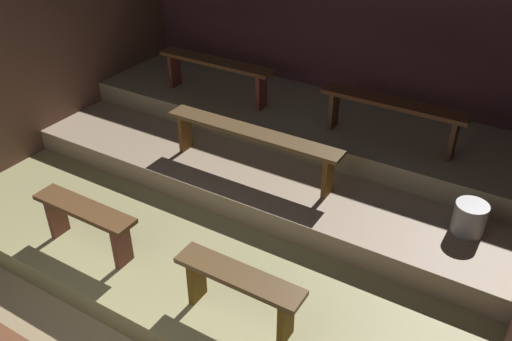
# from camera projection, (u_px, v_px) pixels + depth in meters

# --- Properties ---
(ground) EXTENTS (6.15, 5.91, 0.08)m
(ground) POSITION_uv_depth(u_px,v_px,m) (219.00, 248.00, 5.44)
(ground) COLOR #9A8663
(wall_back) EXTENTS (6.15, 0.06, 2.40)m
(wall_back) POSITION_uv_depth(u_px,v_px,m) (333.00, 54.00, 6.64)
(wall_back) COLOR brown
(wall_back) RESTS_ON ground
(wall_left) EXTENTS (0.06, 5.91, 2.40)m
(wall_left) POSITION_uv_depth(u_px,v_px,m) (14.00, 80.00, 5.95)
(wall_left) COLOR brown
(wall_left) RESTS_ON ground
(platform_lower) EXTENTS (5.35, 3.91, 0.25)m
(platform_lower) POSITION_uv_depth(u_px,v_px,m) (250.00, 205.00, 5.78)
(platform_lower) COLOR #979160
(platform_lower) RESTS_ON ground
(platform_middle) EXTENTS (5.35, 2.41, 0.25)m
(platform_middle) POSITION_uv_depth(u_px,v_px,m) (284.00, 155.00, 6.19)
(platform_middle) COLOR gray
(platform_middle) RESTS_ON platform_lower
(platform_upper) EXTENTS (5.35, 1.39, 0.25)m
(platform_upper) POSITION_uv_depth(u_px,v_px,m) (304.00, 119.00, 6.42)
(platform_upper) COLOR gray
(platform_upper) RESTS_ON platform_middle
(bench_lower_left) EXTENTS (1.07, 0.24, 0.47)m
(bench_lower_left) POSITION_uv_depth(u_px,v_px,m) (86.00, 218.00, 4.82)
(bench_lower_left) COLOR #54341B
(bench_lower_left) RESTS_ON platform_lower
(bench_lower_right) EXTENTS (1.07, 0.24, 0.47)m
(bench_lower_right) POSITION_uv_depth(u_px,v_px,m) (239.00, 286.00, 4.10)
(bench_lower_right) COLOR brown
(bench_lower_right) RESTS_ON platform_lower
(bench_middle_center) EXTENTS (1.98, 0.24, 0.47)m
(bench_middle_center) POSITION_uv_depth(u_px,v_px,m) (252.00, 138.00, 5.48)
(bench_middle_center) COLOR brown
(bench_middle_center) RESTS_ON platform_middle
(bench_upper_left) EXTENTS (1.53, 0.24, 0.47)m
(bench_upper_left) POSITION_uv_depth(u_px,v_px,m) (216.00, 68.00, 6.47)
(bench_upper_left) COLOR brown
(bench_upper_left) RESTS_ON platform_upper
(bench_upper_right) EXTENTS (1.53, 0.24, 0.47)m
(bench_upper_right) POSITION_uv_depth(u_px,v_px,m) (392.00, 110.00, 5.50)
(bench_upper_right) COLOR #583019
(bench_upper_right) RESTS_ON platform_upper
(pail_middle) EXTENTS (0.29, 0.29, 0.30)m
(pail_middle) POSITION_uv_depth(u_px,v_px,m) (469.00, 218.00, 4.74)
(pail_middle) COLOR gray
(pail_middle) RESTS_ON platform_middle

